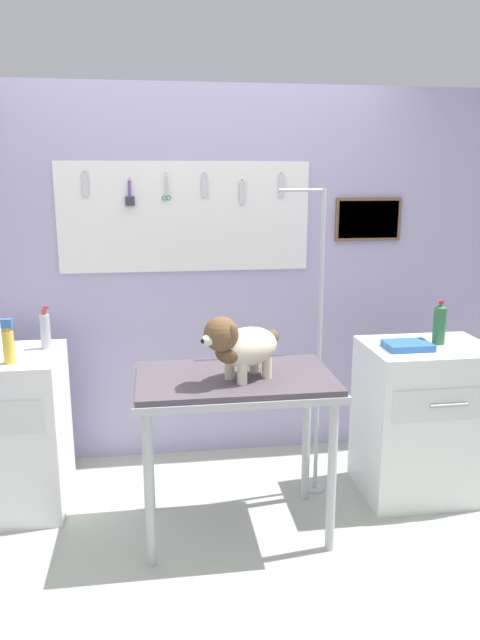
# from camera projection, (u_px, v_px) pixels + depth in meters

# --- Properties ---
(ground) EXTENTS (4.40, 4.00, 0.04)m
(ground) POSITION_uv_depth(u_px,v_px,m) (218.00, 574.00, 2.78)
(ground) COLOR #A9AF9F
(rear_wall_panel) EXTENTS (4.00, 0.11, 2.30)m
(rear_wall_panel) POSITION_uv_depth(u_px,v_px,m) (195.00, 277.00, 3.74)
(rear_wall_panel) COLOR #A99FC8
(rear_wall_panel) RESTS_ON ground
(grooming_table) EXTENTS (0.98, 0.60, 0.83)m
(grooming_table) POSITION_uv_depth(u_px,v_px,m) (235.00, 393.00, 2.94)
(grooming_table) COLOR #B7B7BC
(grooming_table) RESTS_ON ground
(grooming_arm) EXTENTS (0.30, 0.11, 1.71)m
(grooming_arm) POSITION_uv_depth(u_px,v_px,m) (317.00, 358.00, 3.31)
(grooming_arm) COLOR #B7B7BC
(grooming_arm) RESTS_ON ground
(dog) EXTENTS (0.43, 0.34, 0.32)m
(dog) POSITION_uv_depth(u_px,v_px,m) (240.00, 345.00, 2.81)
(dog) COLOR beige
(dog) RESTS_ON grooming_table
(cabinet_right) EXTENTS (0.68, 0.54, 0.87)m
(cabinet_right) POSITION_uv_depth(u_px,v_px,m) (423.00, 420.00, 3.39)
(cabinet_right) COLOR white
(cabinet_right) RESTS_ON ground
(pump_bottle_white) EXTENTS (0.05, 0.05, 0.23)m
(pump_bottle_white) POSITION_uv_depth(u_px,v_px,m) (45.00, 331.00, 3.24)
(pump_bottle_white) COLOR #A9AEB7
(pump_bottle_white) RESTS_ON counter_left
(detangler_spray) EXTENTS (0.06, 0.06, 0.23)m
(detangler_spray) POSITION_uv_depth(u_px,v_px,m) (8.00, 344.00, 2.98)
(detangler_spray) COLOR gold
(detangler_spray) RESTS_ON counter_left
(soda_bottle) EXTENTS (0.07, 0.07, 0.24)m
(soda_bottle) POSITION_uv_depth(u_px,v_px,m) (439.00, 324.00, 3.30)
(soda_bottle) COLOR #2A6739
(soda_bottle) RESTS_ON cabinet_right
(supply_tray) EXTENTS (0.24, 0.18, 0.04)m
(supply_tray) POSITION_uv_depth(u_px,v_px,m) (408.00, 346.00, 3.22)
(supply_tray) COLOR #306AB9
(supply_tray) RESTS_ON cabinet_right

